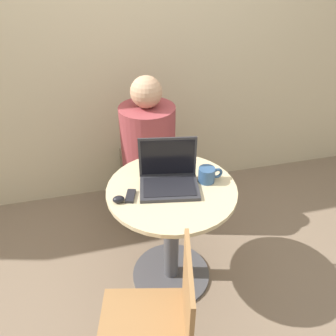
# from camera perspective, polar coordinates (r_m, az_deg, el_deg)

# --- Properties ---
(ground_plane) EXTENTS (12.00, 12.00, 0.00)m
(ground_plane) POSITION_cam_1_polar(r_m,az_deg,el_deg) (2.35, 0.53, -18.00)
(ground_plane) COLOR #7F6B56
(back_wall) EXTENTS (7.00, 0.05, 2.60)m
(back_wall) POSITION_cam_1_polar(r_m,az_deg,el_deg) (2.57, -5.78, 21.38)
(back_wall) COLOR beige
(back_wall) RESTS_ON ground_plane
(round_table) EXTENTS (0.73, 0.73, 0.75)m
(round_table) POSITION_cam_1_polar(r_m,az_deg,el_deg) (1.99, 0.60, -9.37)
(round_table) COLOR #4C4C51
(round_table) RESTS_ON ground_plane
(laptop) EXTENTS (0.36, 0.28, 0.27)m
(laptop) POSITION_cam_1_polar(r_m,az_deg,el_deg) (1.81, 0.14, -1.49)
(laptop) COLOR #2D2D33
(laptop) RESTS_ON round_table
(cell_phone) EXTENTS (0.08, 0.11, 0.02)m
(cell_phone) POSITION_cam_1_polar(r_m,az_deg,el_deg) (1.76, -6.55, -4.87)
(cell_phone) COLOR black
(cell_phone) RESTS_ON round_table
(computer_mouse) EXTENTS (0.06, 0.05, 0.04)m
(computer_mouse) POSITION_cam_1_polar(r_m,az_deg,el_deg) (1.73, -8.61, -5.41)
(computer_mouse) COLOR black
(computer_mouse) RESTS_ON round_table
(coffee_cup) EXTENTS (0.14, 0.09, 0.09)m
(coffee_cup) POSITION_cam_1_polar(r_m,az_deg,el_deg) (1.86, 6.89, -1.15)
(coffee_cup) COLOR #335684
(coffee_cup) RESTS_ON round_table
(chair_empty) EXTENTS (0.48, 0.48, 0.88)m
(chair_empty) POSITION_cam_1_polar(r_m,az_deg,el_deg) (1.61, -1.69, -25.89)
(chair_empty) COLOR #9E7042
(chair_empty) RESTS_ON ground_plane
(person_seated) EXTENTS (0.38, 0.60, 1.19)m
(person_seated) POSITION_cam_1_polar(r_m,az_deg,el_deg) (2.50, -3.58, 0.77)
(person_seated) COLOR brown
(person_seated) RESTS_ON ground_plane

